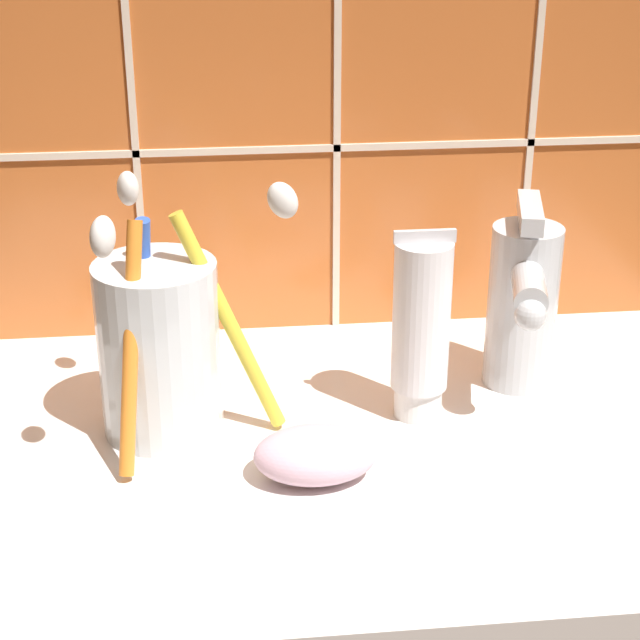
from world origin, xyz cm
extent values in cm
cube|color=white|center=(0.00, 0.00, 1.00)|extent=(56.10, 34.75, 2.00)
cube|color=#C6662D|center=(0.00, 17.63, 20.77)|extent=(66.10, 1.50, 41.53)
cube|color=beige|center=(0.00, 16.78, 15.78)|extent=(66.10, 0.24, 0.50)
cube|color=beige|center=(-12.62, 16.78, 20.77)|extent=(0.50, 0.24, 41.53)
cube|color=beige|center=(1.40, 16.78, 20.77)|extent=(0.50, 0.24, 41.53)
cube|color=beige|center=(15.43, 16.78, 20.77)|extent=(0.50, 0.24, 41.53)
cylinder|color=silver|center=(-11.12, 2.73, 7.51)|extent=(7.42, 7.42, 11.01)
cylinder|color=yellow|center=(-6.84, 2.45, 9.20)|extent=(6.72, 2.30, 13.96)
ellipsoid|color=white|center=(-3.55, 1.73, 17.01)|extent=(2.64, 1.79, 2.69)
cylinder|color=blue|center=(-12.05, 4.94, 8.93)|extent=(1.99, 3.70, 13.24)
ellipsoid|color=white|center=(-12.55, 6.44, 16.53)|extent=(1.90, 2.41, 2.50)
cylinder|color=orange|center=(-12.54, -0.66, 9.25)|extent=(2.28, 6.09, 14.02)
ellipsoid|color=white|center=(-13.23, -3.58, 17.13)|extent=(1.81, 2.60, 2.66)
cylinder|color=white|center=(4.99, 2.73, 3.06)|extent=(3.05, 3.05, 2.11)
cylinder|color=white|center=(4.99, 2.73, 8.92)|extent=(3.59, 3.59, 9.62)
cube|color=silver|center=(4.99, 2.73, 14.13)|extent=(3.77, 0.36, 0.80)
cylinder|color=silver|center=(12.53, 6.51, 7.53)|extent=(4.62, 4.62, 11.05)
cylinder|color=silver|center=(11.77, 3.28, 10.62)|extent=(3.55, 6.95, 2.08)
sphere|color=silver|center=(11.00, 0.04, 9.93)|extent=(1.94, 1.94, 1.94)
cube|color=silver|center=(12.53, 6.51, 14.05)|extent=(2.75, 6.16, 1.20)
ellipsoid|color=#DBB2C6|center=(-2.27, -3.84, 3.47)|extent=(7.18, 5.08, 2.95)
camera|label=1|loc=(-7.62, -56.16, 36.12)|focal=60.00mm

